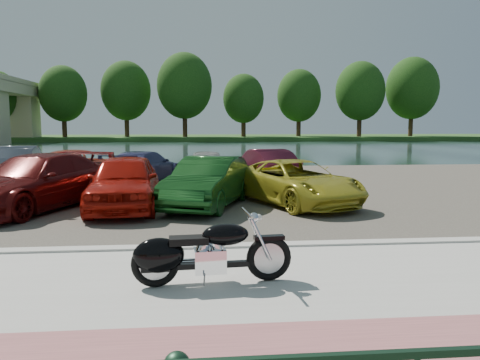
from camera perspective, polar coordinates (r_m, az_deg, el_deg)
The scene contains 17 objects.
ground at distance 7.18m, azimuth 5.99°, elevation -12.75°, with size 200.00×200.00×0.00m, color #595447.
promenade at distance 6.25m, azimuth 7.86°, elevation -15.33°, with size 60.00×6.00×0.10m, color #B6B4AB.
kerb at distance 9.05m, azimuth 3.49°, elevation -8.16°, with size 60.00×0.30×0.14m, color #B6B4AB.
parking_lot at distance 17.85m, azimuth -0.95°, elevation -0.91°, with size 60.00×18.00×0.04m, color #454138.
river at distance 46.72m, azimuth -3.69°, elevation 3.78°, with size 120.00×40.00×0.00m, color #1B312C.
far_bank at distance 78.68m, azimuth -4.39°, elevation 5.18°, with size 120.00×24.00×0.60m, color #274B1A.
far_trees at distance 72.83m, azimuth -0.86°, elevation 10.74°, with size 70.25×10.68×12.52m.
motorcycle at distance 6.81m, azimuth -5.14°, elevation -8.89°, with size 2.33×0.75×1.05m.
car_3 at distance 14.22m, azimuth -23.65°, elevation -0.23°, with size 2.16×5.31×1.54m, color #510C0B.
car_4 at distance 13.43m, azimuth -13.88°, elevation -0.23°, with size 1.82×4.52×1.54m, color #AA150B.
car_5 at distance 13.44m, azimuth -3.87°, elevation -0.27°, with size 1.52×4.37×1.44m, color #113F15.
car_6 at distance 13.95m, azimuth 6.85°, elevation -0.28°, with size 2.19×4.76×1.32m, color gold.
car_9 at distance 20.92m, azimuth -25.43°, elevation 1.72°, with size 1.62×4.64×1.53m, color #575E69.
car_10 at distance 19.72m, azimuth -19.28°, elevation 1.52°, with size 2.30×5.00×1.39m, color #AC341C.
car_11 at distance 19.45m, azimuth -11.66°, elevation 1.59°, with size 1.84×4.53×1.32m, color navy.
car_12 at distance 19.61m, azimuth -4.11°, elevation 1.83°, with size 1.62×4.02×1.37m, color #9E9F9B.
car_13 at distance 19.56m, azimuth 3.00°, elevation 1.83°, with size 1.45×4.16×1.37m, color #521626.
Camera 1 is at (-1.36, -6.64, 2.39)m, focal length 35.00 mm.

